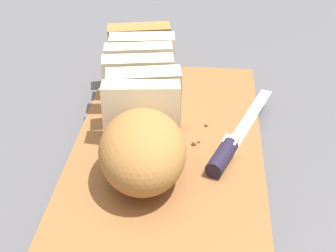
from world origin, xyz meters
TOP-DOWN VIEW (x-y plane):
  - ground_plane at (0.00, 0.00)m, footprint 3.00×3.00m
  - cutting_board at (0.00, 0.00)m, footprint 0.48×0.27m
  - bread_loaf at (0.03, 0.04)m, footprint 0.40×0.16m
  - bread_knife at (-0.02, -0.08)m, footprint 0.23×0.11m
  - crumb_near_knife at (0.05, -0.05)m, footprint 0.01×0.01m
  - crumb_near_loaf at (-0.00, -0.04)m, footprint 0.01×0.01m
  - crumb_stray_left at (0.01, -0.04)m, footprint 0.00×0.00m

SIDE VIEW (x-z plane):
  - ground_plane at x=0.00m, z-range 0.00..0.00m
  - cutting_board at x=0.00m, z-range 0.00..0.03m
  - crumb_stray_left at x=0.01m, z-range 0.03..0.03m
  - crumb_near_knife at x=0.05m, z-range 0.03..0.03m
  - crumb_near_loaf at x=0.00m, z-range 0.03..0.03m
  - bread_knife at x=-0.02m, z-range 0.02..0.05m
  - bread_loaf at x=0.03m, z-range 0.02..0.11m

